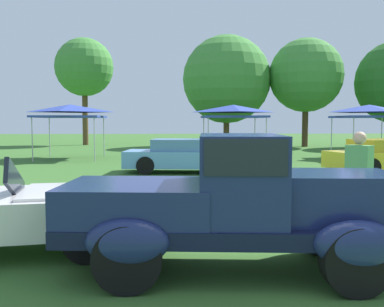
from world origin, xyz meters
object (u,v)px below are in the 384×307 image
(spectator_near_truck, at_px, (359,177))
(canopy_tent_right_field, at_px, (369,110))
(feature_pickup_truck, at_px, (234,203))
(canopy_tent_left_field, at_px, (70,110))
(show_car_yellow, at_px, (383,156))
(canopy_tent_center_field, at_px, (233,110))
(show_car_skyblue, at_px, (182,156))
(neighbor_convertible, at_px, (6,211))

(spectator_near_truck, height_order, canopy_tent_right_field, canopy_tent_right_field)
(feature_pickup_truck, xyz_separation_m, spectator_near_truck, (2.41, 1.90, 0.05))
(feature_pickup_truck, distance_m, spectator_near_truck, 3.07)
(canopy_tent_left_field, bearing_deg, canopy_tent_right_field, -1.99)
(show_car_yellow, xyz_separation_m, canopy_tent_center_field, (-4.53, 6.51, 1.82))
(canopy_tent_left_field, bearing_deg, show_car_yellow, -27.24)
(feature_pickup_truck, bearing_deg, spectator_near_truck, 38.15)
(feature_pickup_truck, bearing_deg, canopy_tent_center_field, 81.74)
(show_car_skyblue, relative_size, show_car_yellow, 0.98)
(show_car_yellow, relative_size, canopy_tent_center_field, 1.42)
(feature_pickup_truck, relative_size, canopy_tent_center_field, 1.38)
(show_car_skyblue, xyz_separation_m, spectator_near_truck, (2.80, -8.50, 0.31))
(show_car_skyblue, xyz_separation_m, canopy_tent_left_field, (-5.40, 6.07, 1.82))
(show_car_skyblue, height_order, show_car_yellow, same)
(neighbor_convertible, height_order, canopy_tent_left_field, canopy_tent_left_field)
(show_car_skyblue, xyz_separation_m, canopy_tent_right_field, (9.59, 5.55, 1.82))
(neighbor_convertible, height_order, spectator_near_truck, spectator_near_truck)
(neighbor_convertible, relative_size, canopy_tent_center_field, 1.40)
(feature_pickup_truck, bearing_deg, neighbor_convertible, 162.68)
(canopy_tent_left_field, height_order, canopy_tent_center_field, same)
(neighbor_convertible, bearing_deg, canopy_tent_center_field, 70.35)
(canopy_tent_left_field, distance_m, canopy_tent_right_field, 15.00)
(canopy_tent_center_field, xyz_separation_m, canopy_tent_right_field, (6.81, -0.49, -0.00))
(show_car_yellow, bearing_deg, neighbor_convertible, -138.29)
(neighbor_convertible, distance_m, canopy_tent_center_field, 16.52)
(neighbor_convertible, bearing_deg, show_car_yellow, 41.71)
(feature_pickup_truck, relative_size, show_car_yellow, 0.97)
(feature_pickup_truck, xyz_separation_m, canopy_tent_left_field, (-5.79, 16.47, 1.56))
(feature_pickup_truck, xyz_separation_m, canopy_tent_right_field, (9.20, 15.95, 1.56))
(show_car_yellow, height_order, canopy_tent_right_field, canopy_tent_right_field)
(canopy_tent_right_field, bearing_deg, spectator_near_truck, -115.77)
(spectator_near_truck, bearing_deg, neighbor_convertible, -170.59)
(canopy_tent_left_field, bearing_deg, canopy_tent_center_field, -0.24)
(feature_pickup_truck, xyz_separation_m, neighbor_convertible, (-3.13, 0.98, -0.28))
(neighbor_convertible, relative_size, show_car_skyblue, 1.00)
(feature_pickup_truck, height_order, show_car_skyblue, feature_pickup_truck)
(show_car_skyblue, bearing_deg, canopy_tent_center_field, 65.32)
(canopy_tent_center_field, bearing_deg, show_car_yellow, -55.18)
(canopy_tent_left_field, bearing_deg, show_car_skyblue, -48.34)
(neighbor_convertible, xyz_separation_m, show_car_skyblue, (2.74, 9.42, 0.02))
(show_car_skyblue, relative_size, canopy_tent_center_field, 1.40)
(spectator_near_truck, bearing_deg, canopy_tent_right_field, 64.23)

